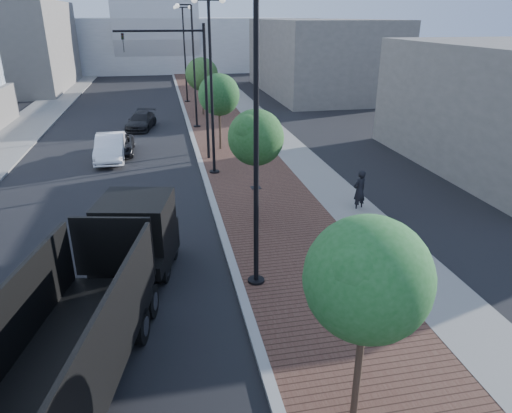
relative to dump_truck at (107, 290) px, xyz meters
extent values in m
cube|color=#4C2D23|center=(7.43, 31.61, -1.28)|extent=(7.00, 140.00, 0.12)
cube|color=slate|center=(10.13, 31.61, -1.27)|extent=(2.40, 140.00, 0.13)
cube|color=gray|center=(3.93, 31.61, -1.27)|extent=(0.30, 140.00, 0.14)
cube|color=slate|center=(-9.07, 31.61, -1.28)|extent=(4.00, 140.00, 0.12)
cube|color=black|center=(0.70, 3.25, 0.23)|extent=(2.75, 2.83, 2.39)
cube|color=black|center=(1.02, 4.71, -0.56)|extent=(2.26, 0.92, 1.20)
cube|color=black|center=(0.39, 1.78, -0.37)|extent=(2.40, 1.21, 0.46)
cube|color=black|center=(-0.78, -3.59, -0.37)|extent=(3.95, 8.74, 0.32)
cube|color=black|center=(-0.78, -3.59, 0.00)|extent=(4.04, 8.76, 0.11)
cube|color=black|center=(0.34, -3.84, 0.92)|extent=(1.90, 8.30, 1.84)
cube|color=black|center=(0.18, 0.84, 0.92)|extent=(2.27, 0.60, 1.84)
cylinder|color=black|center=(-0.37, 2.87, -0.83)|extent=(0.48, 1.05, 1.01)
cylinder|color=silver|center=(-0.37, 2.87, -0.83)|extent=(0.42, 0.61, 0.55)
cylinder|color=black|center=(1.52, 2.46, -0.83)|extent=(0.48, 1.05, 1.01)
cylinder|color=silver|center=(1.52, 2.46, -0.83)|extent=(0.42, 0.61, 0.55)
cylinder|color=black|center=(-0.03, 4.43, -0.83)|extent=(0.48, 1.05, 1.01)
cylinder|color=silver|center=(-0.03, 4.43, -0.83)|extent=(0.42, 0.61, 0.55)
cylinder|color=black|center=(1.86, 4.02, -0.83)|extent=(0.48, 1.05, 1.01)
cylinder|color=silver|center=(1.86, 4.02, -0.83)|extent=(0.42, 0.61, 0.55)
cylinder|color=black|center=(-1.05, -0.26, -0.83)|extent=(0.48, 1.05, 1.01)
cylinder|color=silver|center=(-1.05, -0.26, -0.83)|extent=(0.42, 0.61, 0.55)
cylinder|color=black|center=(0.84, -0.67, -0.83)|extent=(0.48, 1.05, 1.01)
cylinder|color=silver|center=(0.84, -0.67, -0.83)|extent=(0.42, 0.61, 0.55)
cylinder|color=black|center=(-0.79, 0.91, -0.83)|extent=(0.48, 1.05, 1.01)
cylinder|color=silver|center=(-0.79, 0.91, -0.83)|extent=(0.42, 0.61, 0.55)
cylinder|color=black|center=(1.10, 0.50, -0.83)|extent=(0.48, 1.05, 1.01)
cylinder|color=silver|center=(1.10, 0.50, -0.83)|extent=(0.42, 0.61, 0.55)
imported|color=white|center=(-1.46, 17.80, -0.55)|extent=(1.71, 4.82, 1.58)
imported|color=black|center=(-1.10, 19.09, -0.76)|extent=(1.98, 4.20, 1.16)
imported|color=black|center=(0.17, 26.25, -0.71)|extent=(2.64, 4.62, 1.26)
imported|color=black|center=(10.45, 6.99, -0.36)|extent=(0.84, 0.71, 1.95)
cylinder|color=black|center=(4.53, 1.61, -1.24)|extent=(0.56, 0.56, 0.20)
cylinder|color=black|center=(4.53, 1.61, 3.28)|extent=(0.16, 0.16, 9.00)
cylinder|color=black|center=(4.53, 13.61, -1.24)|extent=(0.56, 0.56, 0.20)
cylinder|color=black|center=(4.53, 13.61, 3.28)|extent=(0.16, 0.16, 9.00)
cylinder|color=black|center=(4.53, 13.61, 7.78)|extent=(1.40, 0.10, 0.10)
sphere|color=silver|center=(3.83, 13.61, 7.78)|extent=(0.32, 0.32, 0.32)
sphere|color=silver|center=(5.23, 13.61, 7.78)|extent=(0.32, 0.32, 0.32)
cylinder|color=black|center=(4.53, 25.61, -1.24)|extent=(0.56, 0.56, 0.20)
cylinder|color=black|center=(4.53, 25.61, 3.28)|extent=(0.16, 0.16, 9.00)
cylinder|color=black|center=(4.03, 25.61, 7.78)|extent=(1.00, 0.10, 0.10)
sphere|color=silver|center=(3.53, 25.61, 7.71)|extent=(0.32, 0.32, 0.32)
cylinder|color=black|center=(4.53, 37.61, -1.24)|extent=(0.56, 0.56, 0.20)
cylinder|color=black|center=(4.53, 37.61, 3.28)|extent=(0.16, 0.16, 9.00)
cylinder|color=black|center=(4.53, 37.61, 7.78)|extent=(1.40, 0.10, 0.10)
sphere|color=silver|center=(3.83, 37.61, 7.78)|extent=(0.32, 0.32, 0.32)
sphere|color=silver|center=(5.23, 37.61, 7.78)|extent=(0.32, 0.32, 0.32)
cylinder|color=black|center=(4.53, 16.61, 2.66)|extent=(0.18, 0.18, 8.00)
cylinder|color=black|center=(2.03, 16.61, 6.26)|extent=(5.00, 0.12, 0.12)
imported|color=black|center=(0.03, 16.61, 5.66)|extent=(0.16, 0.20, 1.00)
cylinder|color=#382619|center=(5.53, -4.39, 0.37)|extent=(0.16, 0.16, 3.41)
sphere|color=#1F5B22|center=(5.53, -4.39, 2.32)|extent=(2.54, 2.54, 2.54)
sphere|color=#1F5B22|center=(5.93, -4.09, 2.07)|extent=(1.78, 1.78, 1.78)
sphere|color=#1F5B22|center=(5.23, -4.69, 2.66)|extent=(1.53, 1.53, 1.53)
cylinder|color=#382619|center=(5.53, 6.61, 0.43)|extent=(0.16, 0.16, 3.53)
sphere|color=#1F521C|center=(5.53, 6.61, 2.45)|extent=(2.31, 2.31, 2.31)
sphere|color=#1F521C|center=(5.93, 6.91, 2.20)|extent=(1.62, 1.62, 1.62)
sphere|color=#1F521C|center=(5.23, 6.31, 2.80)|extent=(1.39, 1.39, 1.39)
cylinder|color=#382619|center=(5.53, 18.61, 0.38)|extent=(0.16, 0.16, 3.43)
sphere|color=#1A4D1B|center=(5.53, 18.61, 2.34)|extent=(2.67, 2.67, 2.67)
sphere|color=#1A4D1B|center=(5.93, 18.91, 2.10)|extent=(1.87, 1.87, 1.87)
sphere|color=#1A4D1B|center=(5.23, 18.31, 2.69)|extent=(1.60, 1.60, 1.60)
cylinder|color=#382619|center=(5.53, 30.61, 0.35)|extent=(0.16, 0.16, 3.38)
sphere|color=#254C1A|center=(5.53, 30.61, 2.28)|extent=(2.87, 2.87, 2.87)
sphere|color=#254C1A|center=(5.93, 30.91, 2.04)|extent=(2.01, 2.01, 2.01)
sphere|color=#254C1A|center=(5.23, 30.31, 2.62)|extent=(1.72, 1.72, 1.72)
cube|color=#AAAFB5|center=(1.93, 76.61, 2.66)|extent=(50.00, 28.00, 8.00)
cube|color=slate|center=(-16.07, 51.61, 3.66)|extent=(14.00, 20.00, 10.00)
cube|color=#615C57|center=(19.93, 41.61, 2.66)|extent=(12.00, 22.00, 8.00)
cube|color=black|center=(6.33, -0.39, -1.21)|extent=(0.50, 0.50, 0.02)
cube|color=black|center=(6.33, 10.61, -1.21)|extent=(0.50, 0.50, 0.02)
camera|label=1|loc=(1.85, -11.64, 7.06)|focal=32.67mm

